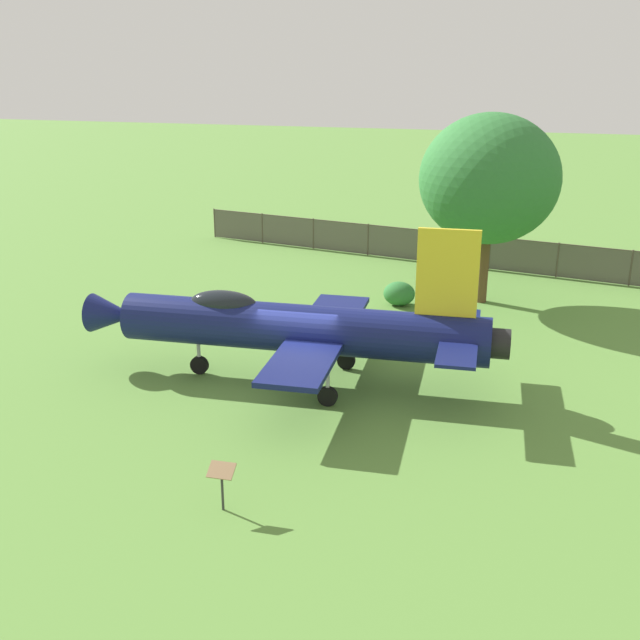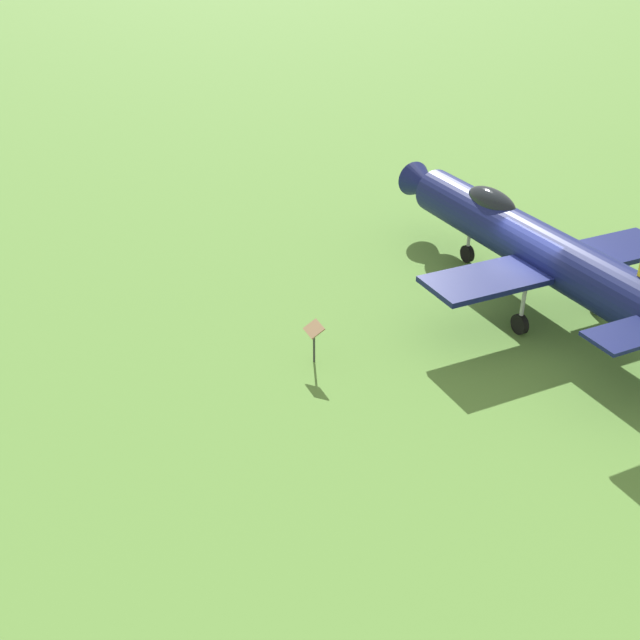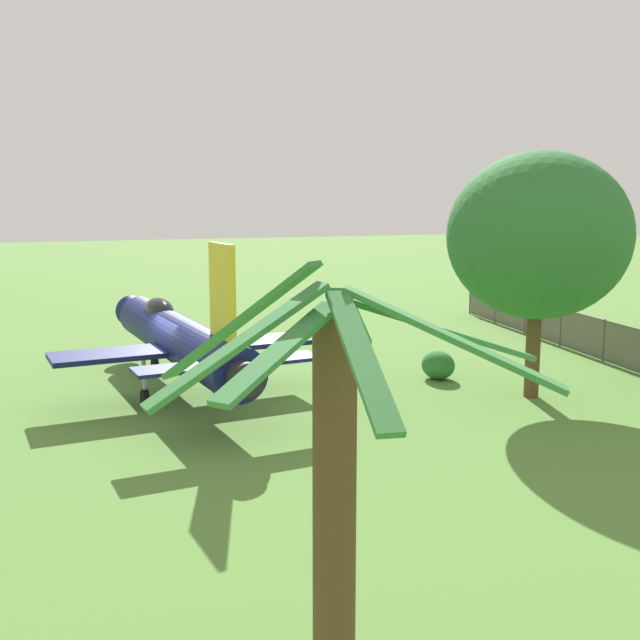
# 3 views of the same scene
# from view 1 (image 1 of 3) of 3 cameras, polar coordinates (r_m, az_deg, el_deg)

# --- Properties ---
(ground_plane) EXTENTS (200.00, 200.00, 0.00)m
(ground_plane) POSITION_cam_1_polar(r_m,az_deg,el_deg) (24.03, -1.38, -4.79)
(ground_plane) COLOR #568438
(display_jet) EXTENTS (13.54, 8.35, 5.19)m
(display_jet) POSITION_cam_1_polar(r_m,az_deg,el_deg) (23.42, -2.26, -0.47)
(display_jet) COLOR #111951
(display_jet) RESTS_ON ground_plane
(shade_tree) EXTENTS (5.71, 5.74, 7.87)m
(shade_tree) POSITION_cam_1_polar(r_m,az_deg,el_deg) (31.79, 12.73, 10.38)
(shade_tree) COLOR brown
(shade_tree) RESTS_ON ground_plane
(perimeter_fence) EXTENTS (25.83, 4.29, 1.69)m
(perimeter_fence) POSITION_cam_1_polar(r_m,az_deg,el_deg) (38.92, 8.10, 5.67)
(perimeter_fence) COLOR #4C4238
(perimeter_fence) RESTS_ON ground_plane
(shrub_near_fence) EXTENTS (1.33, 1.13, 1.02)m
(shrub_near_fence) POSITION_cam_1_polar(r_m,az_deg,el_deg) (31.72, 6.03, 2.01)
(shrub_near_fence) COLOR #2D7033
(shrub_near_fence) RESTS_ON ground_plane
(info_plaque) EXTENTS (0.62, 0.43, 1.14)m
(info_plaque) POSITION_cam_1_polar(r_m,az_deg,el_deg) (17.34, -7.48, -11.72)
(info_plaque) COLOR #333333
(info_plaque) RESTS_ON ground_plane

